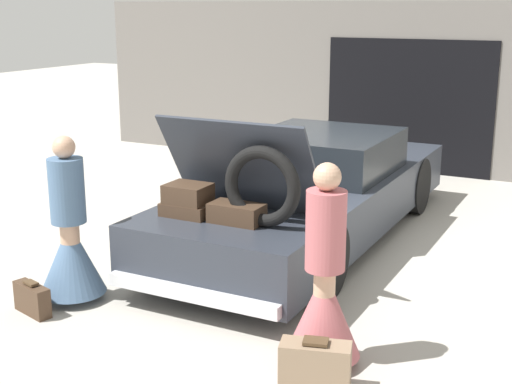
% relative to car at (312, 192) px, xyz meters
% --- Properties ---
extents(ground_plane, '(40.00, 40.00, 0.00)m').
position_rel_car_xyz_m(ground_plane, '(-0.00, 0.00, -0.57)').
color(ground_plane, '#ADA89E').
extents(garage_wall_back, '(12.00, 0.14, 2.80)m').
position_rel_car_xyz_m(garage_wall_back, '(-0.00, 4.10, 0.82)').
color(garage_wall_back, slate).
rests_on(garage_wall_back, ground_plane).
extents(car, '(1.86, 5.42, 1.72)m').
position_rel_car_xyz_m(car, '(0.00, 0.00, 0.00)').
color(car, '#2D333D').
rests_on(car, ground_plane).
extents(person_left, '(0.62, 0.62, 1.59)m').
position_rel_car_xyz_m(person_left, '(-1.30, -2.76, -0.01)').
color(person_left, tan).
rests_on(person_left, ground_plane).
extents(person_right, '(0.58, 0.58, 1.62)m').
position_rel_car_xyz_m(person_right, '(1.30, -2.83, 0.00)').
color(person_right, tan).
rests_on(person_right, ground_plane).
extents(suitcase_beside_left_person, '(0.45, 0.24, 0.31)m').
position_rel_car_xyz_m(suitcase_beside_left_person, '(-1.41, -3.19, -0.43)').
color(suitcase_beside_left_person, '#473323').
rests_on(suitcase_beside_left_person, ground_plane).
extents(suitcase_beside_right_person, '(0.56, 0.35, 0.40)m').
position_rel_car_xyz_m(suitcase_beside_right_person, '(1.40, -3.24, -0.39)').
color(suitcase_beside_right_person, '#8C7259').
rests_on(suitcase_beside_right_person, ground_plane).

